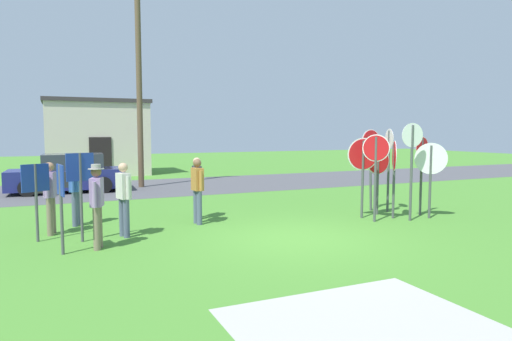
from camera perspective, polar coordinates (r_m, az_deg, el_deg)
The scene contains 24 objects.
ground_plane at distance 10.23m, azimuth 4.86°, elevation -8.59°, with size 80.00×80.00×0.00m, color #47842D.
street_asphalt at distance 20.03m, azimuth -10.00°, elevation -1.96°, with size 60.00×6.40×0.01m, color #4C4C51.
concrete_path at distance 6.07m, azimuth 13.11°, elevation -18.36°, with size 3.20×2.40×0.01m, color #ADAAA3.
building_background at distance 26.42m, azimuth -19.49°, elevation 3.98°, with size 5.42×3.78×4.12m.
utility_pole at distance 20.02m, azimuth -14.60°, elevation 11.19°, with size 1.80×0.24×8.86m.
parked_car_on_street at distance 19.32m, azimuth -22.67°, elevation -0.48°, with size 4.38×2.18×1.51m.
stop_sign_rear_right at distance 12.67m, azimuth 19.13°, elevation 1.72°, with size 0.64×0.11×2.62m.
stop_sign_tallest at distance 13.35m, azimuth 15.19°, elevation 0.17°, with size 0.77×0.07×1.94m.
stop_sign_rear_left at distance 12.25m, azimuth 14.93°, elevation 0.96°, with size 0.47×0.55×2.32m.
stop_sign_leaning_left at distance 13.90m, azimuth 16.48°, elevation 1.61°, with size 0.20×0.58×2.47m.
stop_sign_low_front at distance 12.88m, azimuth 17.10°, elevation 0.66°, with size 0.49×0.70×2.15m.
stop_sign_nearest at distance 12.69m, azimuth 13.40°, elevation 0.94°, with size 0.87×0.25×2.22m.
stop_sign_leaning_right at distance 13.24m, azimuth 21.26°, elevation 0.45°, with size 0.64×0.61×2.08m.
stop_sign_center_cluster at distance 14.00m, azimuth 14.35°, elevation 1.91°, with size 0.76×0.18×2.46m.
stop_sign_far_back at distance 13.62m, azimuth 20.25°, elevation 0.90°, with size 0.61×0.17×2.25m.
person_on_left at distance 11.69m, azimuth -7.43°, elevation -2.16°, with size 0.25×0.57×1.69m.
person_with_sunhat at distance 12.28m, azimuth -22.04°, elevation -1.87°, with size 0.42×0.55×1.74m.
person_near_signs at distance 9.69m, azimuth -19.50°, elevation -3.69°, with size 0.31×0.55×1.74m.
person_in_dark_shirt at distance 11.43m, azimuth -24.72°, elevation -2.59°, with size 0.42×0.56×1.69m.
person_in_teal at distance 12.37m, azimuth -7.48°, elevation -1.77°, with size 0.27×0.57×1.69m.
person_holding_notes at distance 10.61m, azimuth -16.41°, elevation -3.05°, with size 0.31×0.55×1.69m.
info_panel_leftmost at distance 10.39m, azimuth -21.35°, elevation -1.22°, with size 0.57×0.22×1.93m.
info_panel_middle at distance 10.81m, azimuth -26.13°, elevation -2.04°, with size 0.54×0.30×1.70m.
info_panel_rightmost at distance 9.47m, azimuth -23.50°, elevation -2.60°, with size 0.13×0.60×1.76m.
Camera 1 is at (-4.83, -8.69, 2.40)m, focal length 31.57 mm.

